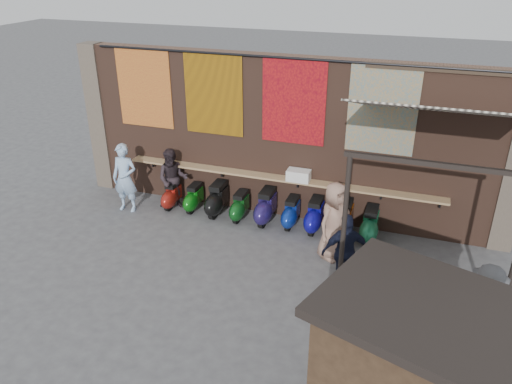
% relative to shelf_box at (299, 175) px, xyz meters
% --- Properties ---
extents(ground, '(70.00, 70.00, 0.00)m').
position_rel_shelf_box_xyz_m(ground, '(-0.53, -2.30, -1.26)').
color(ground, '#474749').
rests_on(ground, ground).
extents(brick_wall, '(10.00, 0.40, 4.00)m').
position_rel_shelf_box_xyz_m(brick_wall, '(-0.53, 0.40, 0.74)').
color(brick_wall, brown).
rests_on(brick_wall, ground).
extents(pier_left, '(0.50, 0.50, 4.00)m').
position_rel_shelf_box_xyz_m(pier_left, '(-5.73, 0.40, 0.74)').
color(pier_left, '#4C4238').
rests_on(pier_left, ground).
extents(eating_counter, '(8.00, 0.32, 0.05)m').
position_rel_shelf_box_xyz_m(eating_counter, '(-0.53, 0.03, -0.16)').
color(eating_counter, '#9E7A51').
rests_on(eating_counter, brick_wall).
extents(shelf_box, '(0.55, 0.32, 0.27)m').
position_rel_shelf_box_xyz_m(shelf_box, '(0.00, 0.00, 0.00)').
color(shelf_box, white).
rests_on(shelf_box, eating_counter).
extents(tapestry_redgold, '(1.50, 0.02, 2.00)m').
position_rel_shelf_box_xyz_m(tapestry_redgold, '(-4.13, 0.18, 1.74)').
color(tapestry_redgold, maroon).
rests_on(tapestry_redgold, brick_wall).
extents(tapestry_sun, '(1.50, 0.02, 2.00)m').
position_rel_shelf_box_xyz_m(tapestry_sun, '(-2.23, 0.18, 1.74)').
color(tapestry_sun, orange).
rests_on(tapestry_sun, brick_wall).
extents(tapestry_orange, '(1.50, 0.02, 2.00)m').
position_rel_shelf_box_xyz_m(tapestry_orange, '(-0.23, 0.18, 1.74)').
color(tapestry_orange, '#AF1615').
rests_on(tapestry_orange, brick_wall).
extents(tapestry_multi, '(1.50, 0.02, 2.00)m').
position_rel_shelf_box_xyz_m(tapestry_multi, '(1.77, 0.18, 1.74)').
color(tapestry_multi, teal).
rests_on(tapestry_multi, brick_wall).
extents(hang_rail, '(9.50, 0.06, 0.06)m').
position_rel_shelf_box_xyz_m(hang_rail, '(-0.53, 0.17, 2.72)').
color(hang_rail, black).
rests_on(hang_rail, brick_wall).
extents(scooter_stool_0, '(0.32, 0.72, 0.68)m').
position_rel_shelf_box_xyz_m(scooter_stool_0, '(-3.31, -0.30, -0.92)').
color(scooter_stool_0, maroon).
rests_on(scooter_stool_0, ground).
extents(scooter_stool_1, '(0.33, 0.73, 0.69)m').
position_rel_shelf_box_xyz_m(scooter_stool_1, '(-2.69, -0.27, -0.91)').
color(scooter_stool_1, '#0D5D10').
rests_on(scooter_stool_1, ground).
extents(scooter_stool_2, '(0.40, 0.88, 0.83)m').
position_rel_shelf_box_xyz_m(scooter_stool_2, '(-2.03, -0.28, -0.84)').
color(scooter_stool_2, black).
rests_on(scooter_stool_2, ground).
extents(scooter_stool_3, '(0.34, 0.75, 0.71)m').
position_rel_shelf_box_xyz_m(scooter_stool_3, '(-1.39, -0.34, -0.91)').
color(scooter_stool_3, '#0E4917').
rests_on(scooter_stool_3, ground).
extents(scooter_stool_4, '(0.40, 0.89, 0.85)m').
position_rel_shelf_box_xyz_m(scooter_stool_4, '(-0.72, -0.29, -0.84)').
color(scooter_stool_4, '#211750').
rests_on(scooter_stool_4, ground).
extents(scooter_stool_5, '(0.35, 0.77, 0.73)m').
position_rel_shelf_box_xyz_m(scooter_stool_5, '(-0.08, -0.27, -0.89)').
color(scooter_stool_5, navy).
rests_on(scooter_stool_5, ground).
extents(scooter_stool_6, '(0.38, 0.85, 0.80)m').
position_rel_shelf_box_xyz_m(scooter_stool_6, '(0.51, -0.29, -0.86)').
color(scooter_stool_6, '#0F0C8D').
rests_on(scooter_stool_6, ground).
extents(scooter_stool_7, '(0.40, 0.89, 0.85)m').
position_rel_shelf_box_xyz_m(scooter_stool_7, '(1.21, -0.28, -0.84)').
color(scooter_stool_7, '#953F0D').
rests_on(scooter_stool_7, ground).
extents(scooter_stool_8, '(0.38, 0.85, 0.81)m').
position_rel_shelf_box_xyz_m(scooter_stool_8, '(1.83, -0.35, -0.85)').
color(scooter_stool_8, '#1B6C43').
rests_on(scooter_stool_8, ground).
extents(diner_left, '(0.68, 0.47, 1.81)m').
position_rel_shelf_box_xyz_m(diner_left, '(-4.34, -0.82, -0.35)').
color(diner_left, '#99BADF').
rests_on(diner_left, ground).
extents(diner_right, '(0.94, 0.82, 1.63)m').
position_rel_shelf_box_xyz_m(diner_right, '(-3.25, -0.30, -0.45)').
color(diner_right, black).
rests_on(diner_right, ground).
extents(shopper_navy, '(1.03, 0.75, 1.62)m').
position_rel_shelf_box_xyz_m(shopper_navy, '(1.57, -2.30, -0.45)').
color(shopper_navy, black).
rests_on(shopper_navy, ground).
extents(shopper_grey, '(1.20, 1.11, 1.62)m').
position_rel_shelf_box_xyz_m(shopper_grey, '(4.01, -3.27, -0.45)').
color(shopper_grey, '#4F4F53').
rests_on(shopper_grey, ground).
extents(shopper_tan, '(0.93, 1.04, 1.79)m').
position_rel_shelf_box_xyz_m(shopper_tan, '(1.14, -1.29, -0.37)').
color(shopper_tan, '#9B7563').
rests_on(shopper_tan, ground).
extents(stall_roof, '(2.97, 2.62, 0.12)m').
position_rel_shelf_box_xyz_m(stall_roof, '(3.06, -5.86, 1.21)').
color(stall_roof, black).
rests_on(stall_roof, market_stall).
extents(stall_sign, '(1.15, 0.42, 0.50)m').
position_rel_shelf_box_xyz_m(stall_sign, '(3.33, -5.04, 0.49)').
color(stall_sign, gold).
rests_on(stall_sign, market_stall).
extents(stall_shelf, '(1.78, 0.69, 0.06)m').
position_rel_shelf_box_xyz_m(stall_shelf, '(3.33, -5.04, -0.38)').
color(stall_shelf, '#473321').
rests_on(stall_shelf, market_stall).
extents(awning_canvas, '(3.20, 3.28, 0.97)m').
position_rel_shelf_box_xyz_m(awning_canvas, '(2.97, -1.40, 2.29)').
color(awning_canvas, beige).
rests_on(awning_canvas, brick_wall).
extents(awning_ledger, '(3.30, 0.08, 0.12)m').
position_rel_shelf_box_xyz_m(awning_ledger, '(2.97, 0.19, 2.69)').
color(awning_ledger, '#33261C').
rests_on(awning_ledger, brick_wall).
extents(awning_header, '(3.00, 0.08, 0.08)m').
position_rel_shelf_box_xyz_m(awning_header, '(2.97, -2.90, 1.82)').
color(awning_header, black).
rests_on(awning_header, awning_post_left).
extents(awning_post_left, '(0.09, 0.09, 3.10)m').
position_rel_shelf_box_xyz_m(awning_post_left, '(1.57, -2.90, 0.29)').
color(awning_post_left, black).
rests_on(awning_post_left, ground).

